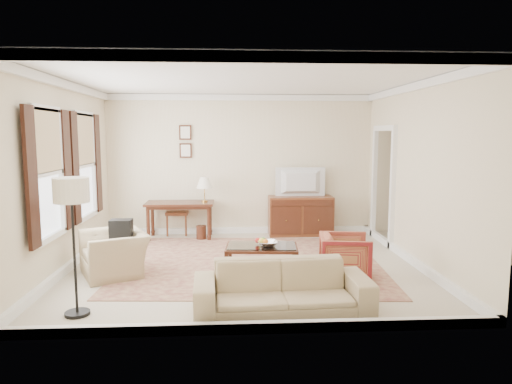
{
  "coord_description": "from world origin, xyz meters",
  "views": [
    {
      "loc": [
        -0.22,
        -7.04,
        2.08
      ],
      "look_at": [
        0.2,
        0.3,
        1.15
      ],
      "focal_mm": 32.0,
      "sensor_mm": 36.0,
      "label": 1
    }
  ],
  "objects": [
    {
      "name": "room_shell",
      "position": [
        0.0,
        0.0,
        2.47
      ],
      "size": [
        5.51,
        5.01,
        2.91
      ],
      "color": "beige",
      "rests_on": "ground"
    },
    {
      "name": "annex_bedroom",
      "position": [
        4.49,
        1.15,
        0.34
      ],
      "size": [
        3.0,
        2.7,
        2.9
      ],
      "color": "beige",
      "rests_on": "ground"
    },
    {
      "name": "window_front",
      "position": [
        -2.7,
        -0.7,
        1.55
      ],
      "size": [
        0.12,
        1.56,
        1.8
      ],
      "primitive_type": null,
      "color": "#CCB284",
      "rests_on": "room_shell"
    },
    {
      "name": "window_rear",
      "position": [
        -2.7,
        0.9,
        1.55
      ],
      "size": [
        0.12,
        1.56,
        1.8
      ],
      "primitive_type": null,
      "color": "#CCB284",
      "rests_on": "room_shell"
    },
    {
      "name": "doorway",
      "position": [
        2.71,
        1.5,
        1.08
      ],
      "size": [
        0.1,
        1.12,
        2.25
      ],
      "primitive_type": null,
      "color": "white",
      "rests_on": "room_shell"
    },
    {
      "name": "rug",
      "position": [
        0.12,
        0.19,
        0.01
      ],
      "size": [
        4.3,
        3.75,
        0.01
      ],
      "primitive_type": "cube",
      "rotation": [
        0.0,
        0.0,
        -0.06
      ],
      "color": "maroon",
      "rests_on": "room_shell"
    },
    {
      "name": "writing_desk",
      "position": [
        -1.23,
        2.06,
        0.62
      ],
      "size": [
        1.34,
        0.67,
        0.73
      ],
      "color": "#3F1D12",
      "rests_on": "room_shell"
    },
    {
      "name": "desk_chair",
      "position": [
        -1.32,
        2.41,
        0.53
      ],
      "size": [
        0.53,
        0.53,
        1.05
      ],
      "primitive_type": null,
      "rotation": [
        0.0,
        0.0,
        0.2
      ],
      "color": "brown",
      "rests_on": "room_shell"
    },
    {
      "name": "desk_lamp",
      "position": [
        -0.73,
        2.06,
        0.98
      ],
      "size": [
        0.32,
        0.32,
        0.5
      ],
      "primitive_type": null,
      "color": "silver",
      "rests_on": "writing_desk"
    },
    {
      "name": "framed_prints",
      "position": [
        -1.13,
        2.47,
        1.94
      ],
      "size": [
        0.25,
        0.04,
        0.68
      ],
      "primitive_type": null,
      "color": "#3F1D12",
      "rests_on": "room_shell"
    },
    {
      "name": "sideboard",
      "position": [
        1.24,
        2.22,
        0.41
      ],
      "size": [
        1.32,
        0.51,
        0.81
      ],
      "primitive_type": "cube",
      "color": "brown",
      "rests_on": "room_shell"
    },
    {
      "name": "tv",
      "position": [
        1.24,
        2.2,
        1.3
      ],
      "size": [
        0.98,
        0.56,
        0.13
      ],
      "primitive_type": "imported",
      "rotation": [
        0.0,
        0.0,
        3.14
      ],
      "color": "black",
      "rests_on": "sideboard"
    },
    {
      "name": "coffee_table",
      "position": [
        0.24,
        -0.44,
        0.34
      ],
      "size": [
        1.1,
        0.7,
        0.45
      ],
      "rotation": [
        0.0,
        0.0,
        -0.08
      ],
      "color": "#3F1D12",
      "rests_on": "room_shell"
    },
    {
      "name": "fruit_bowl",
      "position": [
        0.33,
        -0.5,
        0.5
      ],
      "size": [
        0.42,
        0.42,
        0.1
      ],
      "primitive_type": "imported",
      "color": "silver",
      "rests_on": "coffee_table"
    },
    {
      "name": "book_a",
      "position": [
        0.17,
        -0.35,
        0.18
      ],
      "size": [
        0.28,
        0.09,
        0.38
      ],
      "primitive_type": "imported",
      "rotation": [
        0.0,
        0.0,
        0.18
      ],
      "color": "brown",
      "rests_on": "coffee_table"
    },
    {
      "name": "book_b",
      "position": [
        0.49,
        -0.44,
        0.17
      ],
      "size": [
        0.28,
        0.1,
        0.38
      ],
      "primitive_type": "imported",
      "rotation": [
        0.0,
        0.0,
        -0.28
      ],
      "color": "brown",
      "rests_on": "coffee_table"
    },
    {
      "name": "striped_armchair",
      "position": [
        1.44,
        -0.68,
        0.36
      ],
      "size": [
        0.74,
        0.78,
        0.71
      ],
      "primitive_type": "imported",
      "rotation": [
        0.0,
        0.0,
        1.43
      ],
      "color": "maroon",
      "rests_on": "room_shell"
    },
    {
      "name": "club_armchair",
      "position": [
        -1.95,
        -0.32,
        0.43
      ],
      "size": [
        1.01,
        1.17,
        0.86
      ],
      "primitive_type": "imported",
      "rotation": [
        0.0,
        0.0,
        -1.12
      ],
      "color": "tan",
      "rests_on": "room_shell"
    },
    {
      "name": "backpack",
      "position": [
        -1.85,
        -0.25,
        0.67
      ],
      "size": [
        0.29,
        0.36,
        0.4
      ],
      "primitive_type": "cube",
      "rotation": [
        0.0,
        0.0,
        -1.32
      ],
      "color": "black",
      "rests_on": "club_armchair"
    },
    {
      "name": "sofa",
      "position": [
        0.38,
        -1.93,
        0.4
      ],
      "size": [
        2.07,
        0.69,
        0.8
      ],
      "primitive_type": "imported",
      "rotation": [
        0.0,
        0.0,
        0.05
      ],
      "color": "tan",
      "rests_on": "room_shell"
    },
    {
      "name": "floor_lamp",
      "position": [
        -2.0,
        -1.86,
        1.34
      ],
      "size": [
        0.39,
        0.39,
        1.6
      ],
      "color": "black",
      "rests_on": "room_shell"
    }
  ]
}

